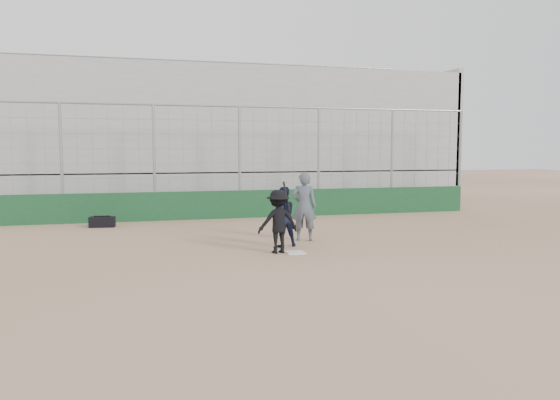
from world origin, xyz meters
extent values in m
plane|color=#856248|center=(0.00, 0.00, 0.00)|extent=(90.00, 90.00, 0.00)
cube|color=white|center=(0.00, 0.00, 0.01)|extent=(0.44, 0.44, 0.02)
cube|color=#133D1F|center=(0.00, 7.00, 0.50)|extent=(18.00, 0.25, 1.00)
cylinder|color=gray|center=(0.00, 7.00, 2.00)|extent=(0.10, 0.10, 4.00)
cylinder|color=gray|center=(9.00, 7.00, 2.00)|extent=(0.10, 0.10, 4.00)
cylinder|color=gray|center=(0.00, 7.00, 4.00)|extent=(18.00, 0.07, 0.07)
cube|color=#999999|center=(0.00, 11.95, 0.80)|extent=(20.00, 6.70, 1.60)
cube|color=#999999|center=(0.00, 11.95, 3.70)|extent=(20.00, 6.70, 4.20)
cube|color=#999999|center=(10.00, 11.95, 2.90)|extent=(0.25, 6.70, 6.10)
cylinder|color=gray|center=(0.00, 15.10, 6.80)|extent=(20.00, 0.06, 0.06)
imported|color=black|center=(-0.39, 0.14, 0.76)|extent=(1.02, 0.64, 1.52)
cylinder|color=black|center=(-0.14, 0.29, 1.34)|extent=(0.07, 0.57, 0.71)
imported|color=black|center=(-0.07, 0.87, 0.50)|extent=(0.85, 0.73, 1.00)
sphere|color=maroon|center=(-0.07, 0.87, 0.91)|extent=(0.28, 0.28, 0.28)
imported|color=#4B545F|center=(0.75, 1.67, 0.84)|extent=(0.79, 0.65, 1.68)
cube|color=black|center=(-4.71, 5.76, 0.17)|extent=(0.82, 0.45, 0.33)
cylinder|color=black|center=(-4.71, 5.76, 0.35)|extent=(0.51, 0.12, 0.04)
camera|label=1|loc=(-3.68, -12.35, 2.48)|focal=35.00mm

